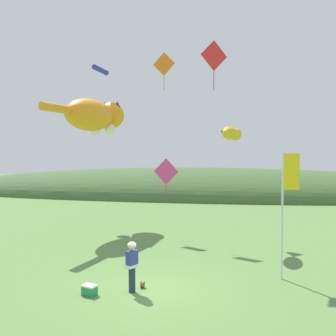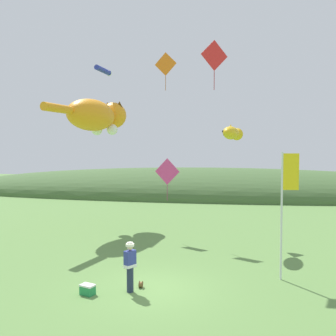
{
  "view_description": "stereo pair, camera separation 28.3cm",
  "coord_description": "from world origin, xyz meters",
  "px_view_note": "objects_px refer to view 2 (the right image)",
  "views": [
    {
      "loc": [
        2.54,
        -13.05,
        5.0
      ],
      "look_at": [
        0.0,
        4.0,
        4.2
      ],
      "focal_mm": 40.0,
      "sensor_mm": 36.0,
      "label": 1
    },
    {
      "loc": [
        2.82,
        -13.01,
        5.0
      ],
      "look_at": [
        0.0,
        4.0,
        4.2
      ],
      "focal_mm": 40.0,
      "sensor_mm": 36.0,
      "label": 2
    }
  ],
  "objects_px": {
    "kite_diamond_red": "(214,56)",
    "picnic_cooler": "(88,290)",
    "kite_giant_cat": "(97,116)",
    "kite_fish_windsock": "(232,133)",
    "kite_tube_streamer": "(103,70)",
    "kite_diamond_pink": "(167,172)",
    "festival_banner_pole": "(286,197)",
    "kite_diamond_orange": "(166,64)",
    "festival_attendant": "(130,265)",
    "kite_spool": "(141,284)"
  },
  "relations": [
    {
      "from": "kite_spool",
      "to": "kite_giant_cat",
      "type": "height_order",
      "value": "kite_giant_cat"
    },
    {
      "from": "kite_diamond_pink",
      "to": "kite_fish_windsock",
      "type": "bearing_deg",
      "value": -3.32
    },
    {
      "from": "festival_attendant",
      "to": "kite_diamond_pink",
      "type": "height_order",
      "value": "kite_diamond_pink"
    },
    {
      "from": "festival_attendant",
      "to": "picnic_cooler",
      "type": "distance_m",
      "value": 1.66
    },
    {
      "from": "kite_tube_streamer",
      "to": "kite_spool",
      "type": "bearing_deg",
      "value": -65.6
    },
    {
      "from": "picnic_cooler",
      "to": "kite_spool",
      "type": "bearing_deg",
      "value": 29.61
    },
    {
      "from": "festival_attendant",
      "to": "kite_giant_cat",
      "type": "distance_m",
      "value": 13.52
    },
    {
      "from": "picnic_cooler",
      "to": "festival_banner_pole",
      "type": "distance_m",
      "value": 8.06
    },
    {
      "from": "kite_spool",
      "to": "kite_diamond_red",
      "type": "distance_m",
      "value": 10.95
    },
    {
      "from": "festival_banner_pole",
      "to": "kite_diamond_orange",
      "type": "relative_size",
      "value": 2.1
    },
    {
      "from": "kite_diamond_red",
      "to": "festival_attendant",
      "type": "bearing_deg",
      "value": -115.89
    },
    {
      "from": "kite_giant_cat",
      "to": "kite_diamond_red",
      "type": "bearing_deg",
      "value": -33.84
    },
    {
      "from": "kite_spool",
      "to": "kite_diamond_orange",
      "type": "relative_size",
      "value": 0.1
    },
    {
      "from": "festival_attendant",
      "to": "kite_tube_streamer",
      "type": "xyz_separation_m",
      "value": [
        -5.55,
        13.31,
        9.8
      ]
    },
    {
      "from": "kite_diamond_orange",
      "to": "kite_diamond_pink",
      "type": "distance_m",
      "value": 6.95
    },
    {
      "from": "kite_diamond_red",
      "to": "kite_diamond_orange",
      "type": "relative_size",
      "value": 1.0
    },
    {
      "from": "kite_diamond_orange",
      "to": "kite_diamond_red",
      "type": "bearing_deg",
      "value": -57.21
    },
    {
      "from": "kite_diamond_orange",
      "to": "kite_diamond_pink",
      "type": "xyz_separation_m",
      "value": [
        0.48,
        -2.24,
        -6.57
      ]
    },
    {
      "from": "kite_diamond_red",
      "to": "festival_banner_pole",
      "type": "bearing_deg",
      "value": -49.15
    },
    {
      "from": "festival_attendant",
      "to": "kite_fish_windsock",
      "type": "relative_size",
      "value": 0.65
    },
    {
      "from": "kite_fish_windsock",
      "to": "kite_diamond_red",
      "type": "relative_size",
      "value": 1.16
    },
    {
      "from": "kite_tube_streamer",
      "to": "kite_diamond_red",
      "type": "xyz_separation_m",
      "value": [
        8.23,
        -7.78,
        -1.23
      ]
    },
    {
      "from": "festival_banner_pole",
      "to": "kite_diamond_pink",
      "type": "relative_size",
      "value": 2.05
    },
    {
      "from": "kite_giant_cat",
      "to": "kite_diamond_pink",
      "type": "distance_m",
      "value": 6.65
    },
    {
      "from": "kite_giant_cat",
      "to": "kite_fish_windsock",
      "type": "distance_m",
      "value": 9.22
    },
    {
      "from": "kite_diamond_orange",
      "to": "kite_diamond_pink",
      "type": "bearing_deg",
      "value": -77.94
    },
    {
      "from": "kite_giant_cat",
      "to": "kite_tube_streamer",
      "type": "xyz_separation_m",
      "value": [
        -0.39,
        2.52,
        3.49
      ]
    },
    {
      "from": "festival_attendant",
      "to": "kite_diamond_orange",
      "type": "height_order",
      "value": "kite_diamond_orange"
    },
    {
      "from": "kite_giant_cat",
      "to": "kite_fish_windsock",
      "type": "height_order",
      "value": "kite_giant_cat"
    },
    {
      "from": "kite_diamond_red",
      "to": "kite_tube_streamer",
      "type": "bearing_deg",
      "value": 136.63
    },
    {
      "from": "kite_fish_windsock",
      "to": "kite_tube_streamer",
      "type": "distance_m",
      "value": 11.54
    },
    {
      "from": "kite_spool",
      "to": "kite_tube_streamer",
      "type": "distance_m",
      "value": 17.67
    },
    {
      "from": "picnic_cooler",
      "to": "festival_banner_pole",
      "type": "bearing_deg",
      "value": 21.06
    },
    {
      "from": "kite_fish_windsock",
      "to": "kite_spool",
      "type": "bearing_deg",
      "value": -113.25
    },
    {
      "from": "picnic_cooler",
      "to": "kite_giant_cat",
      "type": "height_order",
      "value": "kite_giant_cat"
    },
    {
      "from": "picnic_cooler",
      "to": "kite_tube_streamer",
      "type": "distance_m",
      "value": 17.88
    },
    {
      "from": "picnic_cooler",
      "to": "kite_fish_windsock",
      "type": "height_order",
      "value": "kite_fish_windsock"
    },
    {
      "from": "kite_fish_windsock",
      "to": "kite_diamond_red",
      "type": "bearing_deg",
      "value": -108.89
    },
    {
      "from": "picnic_cooler",
      "to": "kite_fish_windsock",
      "type": "bearing_deg",
      "value": 60.03
    },
    {
      "from": "kite_diamond_red",
      "to": "kite_diamond_pink",
      "type": "xyz_separation_m",
      "value": [
        -2.74,
        2.76,
        -5.72
      ]
    },
    {
      "from": "festival_banner_pole",
      "to": "kite_fish_windsock",
      "type": "bearing_deg",
      "value": 108.92
    },
    {
      "from": "kite_giant_cat",
      "to": "kite_diamond_orange",
      "type": "distance_m",
      "value": 5.57
    },
    {
      "from": "kite_giant_cat",
      "to": "kite_tube_streamer",
      "type": "relative_size",
      "value": 3.64
    },
    {
      "from": "kite_fish_windsock",
      "to": "kite_diamond_pink",
      "type": "height_order",
      "value": "kite_fish_windsock"
    },
    {
      "from": "festival_banner_pole",
      "to": "kite_giant_cat",
      "type": "distance_m",
      "value": 14.33
    },
    {
      "from": "kite_giant_cat",
      "to": "kite_fish_windsock",
      "type": "bearing_deg",
      "value": -17.27
    },
    {
      "from": "kite_tube_streamer",
      "to": "picnic_cooler",
      "type": "bearing_deg",
      "value": -73.21
    },
    {
      "from": "kite_giant_cat",
      "to": "kite_diamond_red",
      "type": "distance_m",
      "value": 9.71
    },
    {
      "from": "picnic_cooler",
      "to": "kite_diamond_orange",
      "type": "distance_m",
      "value": 15.03
    },
    {
      "from": "kite_diamond_red",
      "to": "picnic_cooler",
      "type": "bearing_deg",
      "value": -124.06
    }
  ]
}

